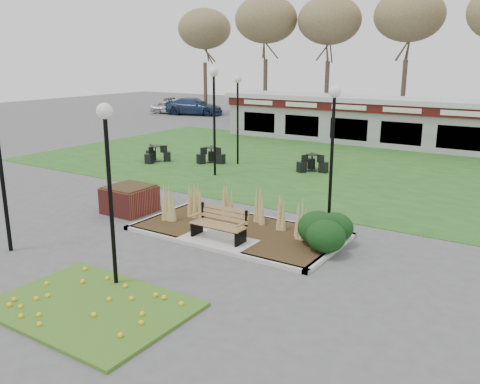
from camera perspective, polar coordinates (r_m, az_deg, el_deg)
The scene contains 18 objects.
ground at distance 14.84m, azimuth -2.80°, elevation -5.94°, with size 100.00×100.00×0.00m, color #515154.
lawn at distance 25.17m, azimuth 13.37°, elevation 2.41°, with size 34.00×16.00×0.02m, color #22591C.
flower_bed at distance 11.72m, azimuth -16.35°, elevation -12.11°, with size 4.20×3.00×0.16m.
planting_bed at distance 15.15m, azimuth 4.12°, elevation -4.05°, with size 6.75×3.40×1.27m.
park_bench at distance 14.83m, azimuth -2.26°, elevation -3.53°, with size 1.70×0.66×0.93m.
brick_planter at distance 18.16m, azimuth -12.29°, elevation -0.77°, with size 1.50×1.50×0.95m.
food_pavilion at distance 32.46m, azimuth 18.38°, elevation 7.41°, with size 24.60×3.40×2.90m.
tree_backdrop at distance 40.18m, azimuth 22.37°, elevation 18.23°, with size 47.24×5.24×10.36m.
lamp_post_near_right at distance 11.71m, azimuth -14.65°, elevation 3.95°, with size 0.36×0.36×4.32m.
lamp_post_mid_left at distance 22.92m, azimuth -2.94°, elevation 10.52°, with size 0.40×0.40×4.85m.
lamp_post_mid_right at distance 15.75m, azimuth 10.41°, elevation 7.30°, with size 0.37×0.37×4.47m.
lamp_post_far_left at distance 25.44m, azimuth -0.27°, elevation 10.26°, with size 0.37×0.37×4.42m.
bistro_set_a at distance 26.85m, azimuth -9.45°, elevation 3.98°, with size 1.50×1.42×0.81m.
bistro_set_b at distance 26.26m, azimuth -3.26°, elevation 3.91°, with size 1.34×1.50×0.80m.
bistro_set_c at distance 24.45m, azimuth 8.09°, elevation 2.97°, with size 1.32×1.51×0.80m.
car_silver at distance 50.16m, azimuth -7.95°, elevation 9.40°, with size 1.45×3.61×1.23m, color silver.
car_black at distance 44.37m, azimuth 3.00°, elevation 9.07°, with size 1.69×4.85×1.60m, color black.
car_blue at distance 48.78m, azimuth -5.16°, elevation 9.55°, with size 2.22×5.47×1.59m, color navy.
Camera 1 is at (8.15, -11.23, 5.27)m, focal length 38.00 mm.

